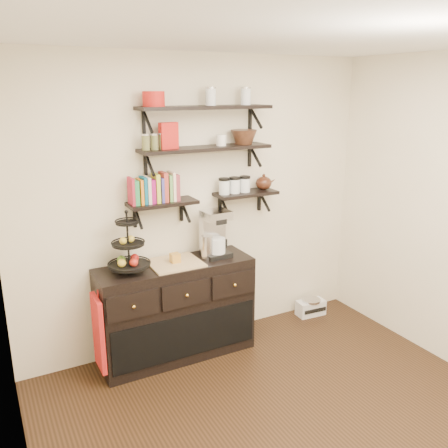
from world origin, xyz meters
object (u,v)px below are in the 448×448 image
coffee_maker (215,234)px  sideboard (176,310)px  fruit_stand (129,252)px  radio (311,307)px

coffee_maker → sideboard: bearing=-179.1°
sideboard → coffee_maker: coffee_maker is taller
fruit_stand → radio: fruit_stand is taller
fruit_stand → coffee_maker: fruit_stand is taller
sideboard → fruit_stand: bearing=179.5°
sideboard → radio: bearing=2.1°
sideboard → fruit_stand: size_ratio=2.72×
radio → coffee_maker: bearing=-174.6°
fruit_stand → radio: bearing=1.6°
sideboard → coffee_maker: size_ratio=3.22×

